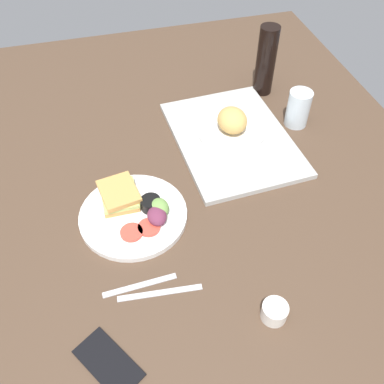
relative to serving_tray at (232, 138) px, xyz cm
name	(u,v)px	position (x,y,z in cm)	size (l,w,h in cm)	color
ground_plane	(179,202)	(18.84, -21.25, -2.30)	(190.00, 150.00, 3.00)	#4C3828
serving_tray	(232,138)	(0.00, 0.00, 0.00)	(45.00, 33.00, 1.60)	#B2B2AD
bread_plate_near	(232,126)	(-1.55, 0.09, 3.65)	(20.27, 20.27, 8.32)	white
plate_with_salad	(134,211)	(21.23, -33.68, 0.95)	(27.59, 27.59, 5.40)	white
drinking_glass	(298,108)	(-2.69, 22.06, 5.01)	(7.11, 7.11, 11.62)	silver
soda_bottle	(266,61)	(-22.09, 18.33, 10.82)	(6.40, 6.40, 23.23)	black
espresso_cup	(274,312)	(56.51, -9.83, 1.20)	(5.60, 5.60, 4.00)	silver
fork	(140,285)	(41.90, -36.09, -0.55)	(17.00, 1.40, 0.50)	#B7B7BC
knife	(160,293)	(44.90, -32.09, -0.55)	(19.00, 1.40, 0.50)	#B7B7BC
cell_phone	(108,363)	(57.37, -45.25, -0.40)	(14.40, 7.20, 0.80)	black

